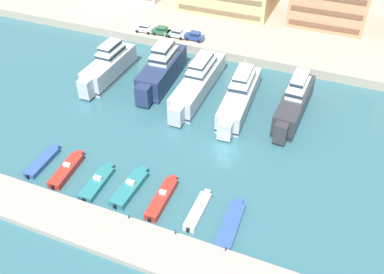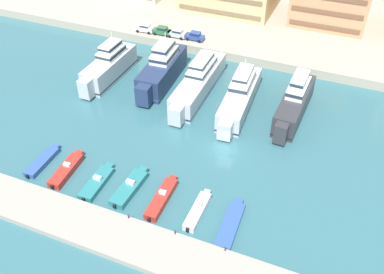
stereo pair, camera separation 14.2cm
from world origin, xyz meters
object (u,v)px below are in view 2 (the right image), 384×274
motorboat_red_center (162,198)px  car_silver_mid_left (177,33)px  yacht_silver_center_left (240,96)px  motorboat_teal_center_left (130,187)px  motorboat_blue_far_left (43,161)px  motorboat_white_center_right (198,210)px  car_green_left (162,30)px  yacht_silver_far_left (109,66)px  motorboat_teal_mid_left (97,182)px  yacht_charcoal_center (295,102)px  motorboat_red_left (67,170)px  car_blue_center_left (195,36)px  car_white_far_left (145,28)px  yacht_silver_mid_left (199,82)px  yacht_navy_left (162,69)px  motorboat_blue_mid_right (231,224)px

motorboat_red_center → car_silver_mid_left: 45.06m
yacht_silver_center_left → motorboat_teal_center_left: size_ratio=2.41×
yacht_silver_center_left → motorboat_blue_far_left: size_ratio=2.65×
motorboat_blue_far_left → motorboat_white_center_right: 24.79m
car_green_left → yacht_silver_far_left: bearing=-99.5°
motorboat_teal_center_left → car_green_left: car_green_left is taller
motorboat_teal_mid_left → motorboat_red_center: (9.70, 0.69, 0.11)m
motorboat_teal_center_left → motorboat_white_center_right: 10.24m
yacht_charcoal_center → motorboat_red_left: (-27.19, -26.43, -2.06)m
motorboat_blue_far_left → car_green_left: bearing=90.4°
car_blue_center_left → car_green_left: bearing=-177.5°
motorboat_red_left → motorboat_teal_mid_left: size_ratio=1.04×
motorboat_red_center → car_blue_center_left: (-12.37, 42.22, 2.26)m
car_white_far_left → yacht_silver_mid_left: bearing=-39.4°
yacht_charcoal_center → motorboat_blue_far_left: (-31.63, -26.20, -2.19)m
yacht_silver_center_left → motorboat_white_center_right: 25.28m
yacht_silver_far_left → yacht_silver_mid_left: yacht_silver_far_left is taller
motorboat_teal_mid_left → yacht_silver_center_left: bearing=63.7°
yacht_navy_left → motorboat_blue_far_left: bearing=-103.6°
motorboat_blue_far_left → car_white_far_left: bearing=96.0°
yacht_silver_center_left → yacht_silver_far_left: bearing=-179.4°
car_white_far_left → motorboat_teal_mid_left: bearing=-71.5°
yacht_charcoal_center → motorboat_white_center_right: size_ratio=2.41×
car_white_far_left → motorboat_red_left: bearing=-78.1°
motorboat_red_left → car_green_left: car_green_left is taller
yacht_silver_far_left → yacht_silver_mid_left: (17.55, 1.59, -0.19)m
motorboat_teal_center_left → car_silver_mid_left: size_ratio=2.00×
yacht_silver_mid_left → motorboat_blue_mid_right: 30.90m
yacht_silver_far_left → car_silver_mid_left: bearing=69.6°
motorboat_red_left → yacht_navy_left: bearing=85.5°
motorboat_red_center → motorboat_red_left: bearing=-179.0°
yacht_silver_mid_left → motorboat_red_left: size_ratio=2.72×
yacht_silver_center_left → motorboat_teal_mid_left: size_ratio=2.59×
motorboat_red_center → motorboat_white_center_right: size_ratio=1.14×
motorboat_blue_mid_right → yacht_silver_center_left: bearing=105.2°
motorboat_red_center → car_blue_center_left: size_ratio=2.04×
yacht_silver_far_left → motorboat_white_center_right: yacht_silver_far_left is taller
yacht_silver_far_left → yacht_silver_center_left: (25.70, 0.25, -0.21)m
motorboat_red_center → car_green_left: bearing=115.3°
motorboat_red_center → motorboat_white_center_right: 5.28m
motorboat_blue_mid_right → car_green_left: (-29.78, 42.49, 2.42)m
motorboat_red_left → motorboat_teal_center_left: size_ratio=0.97×
yacht_silver_center_left → yacht_navy_left: bearing=171.8°
motorboat_white_center_right → car_silver_mid_left: car_silver_mid_left is taller
motorboat_teal_center_left → motorboat_red_center: same height
yacht_silver_center_left → motorboat_red_center: 25.20m
yacht_charcoal_center → car_green_left: (-31.96, 15.72, 0.20)m
yacht_navy_left → car_green_left: (-6.95, 14.65, 0.10)m
motorboat_teal_mid_left → car_white_far_left: 44.74m
yacht_silver_far_left → car_silver_mid_left: (6.39, 17.23, 0.24)m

